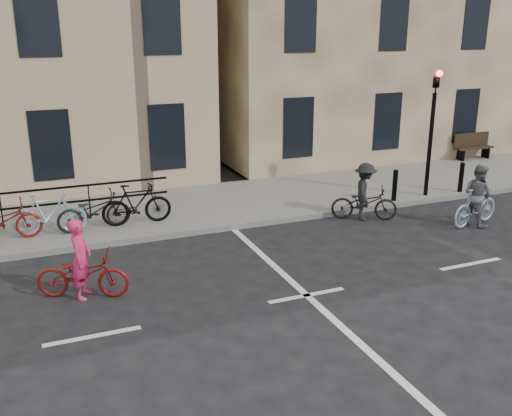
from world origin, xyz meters
name	(u,v)px	position (x,y,z in m)	size (l,w,h in m)	color
ground	(307,296)	(0.00, 0.00, 0.00)	(120.00, 120.00, 0.00)	black
sidewalk	(63,223)	(-4.00, 6.00, 0.07)	(46.00, 4.00, 0.15)	slate
traffic_light	(433,118)	(6.20, 4.34, 2.45)	(0.18, 0.30, 3.90)	black
bollard_east	(395,185)	(5.00, 4.25, 0.60)	(0.14, 0.14, 0.90)	black
bollard_west	(461,177)	(7.40, 4.25, 0.60)	(0.14, 0.14, 0.90)	black
bench	(473,145)	(11.00, 7.73, 0.67)	(1.60, 0.41, 0.97)	black
parked_bikes	(23,218)	(-4.92, 5.04, 0.65)	(7.25, 1.23, 1.05)	black
cyclist_pink	(82,271)	(-3.95, 1.59, 0.54)	(1.85, 1.23, 1.56)	maroon
cyclist_grey	(477,201)	(5.94, 2.03, 0.65)	(1.72, 0.89, 1.61)	#9BB9CB
cyclist_dark	(364,198)	(3.50, 3.50, 0.61)	(1.81, 1.35, 1.54)	black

